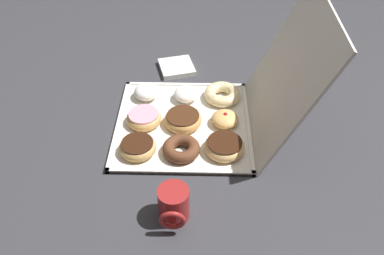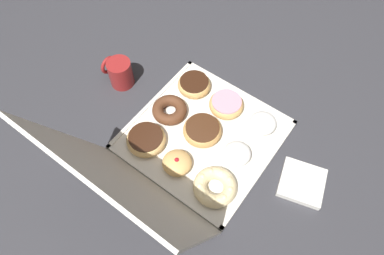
# 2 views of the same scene
# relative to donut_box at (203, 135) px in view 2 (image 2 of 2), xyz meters

# --- Properties ---
(ground_plane) EXTENTS (3.00, 3.00, 0.00)m
(ground_plane) POSITION_rel_donut_box_xyz_m (0.00, 0.00, -0.01)
(ground_plane) COLOR #333338
(donut_box) EXTENTS (0.42, 0.42, 0.01)m
(donut_box) POSITION_rel_donut_box_xyz_m (0.00, 0.00, 0.00)
(donut_box) COLOR silver
(donut_box) RESTS_ON ground
(box_lid_open) EXTENTS (0.42, 0.17, 0.41)m
(box_lid_open) POSITION_rel_donut_box_xyz_m (0.00, 0.30, 0.20)
(box_lid_open) COLOR silver
(box_lid_open) RESTS_ON ground
(powdered_filled_donut_0) EXTENTS (0.08, 0.08, 0.05)m
(powdered_filled_donut_0) POSITION_rel_donut_box_xyz_m (-0.13, -0.13, 0.03)
(powdered_filled_donut_0) COLOR white
(powdered_filled_donut_0) RESTS_ON donut_box
(pink_frosted_donut_1) EXTENTS (0.11, 0.11, 0.04)m
(pink_frosted_donut_1) POSITION_rel_donut_box_xyz_m (0.00, -0.12, 0.02)
(pink_frosted_donut_1) COLOR tan
(pink_frosted_donut_1) RESTS_ON donut_box
(chocolate_frosted_donut_2) EXTENTS (0.11, 0.11, 0.04)m
(chocolate_frosted_donut_2) POSITION_rel_donut_box_xyz_m (0.13, -0.13, 0.02)
(chocolate_frosted_donut_2) COLOR tan
(chocolate_frosted_donut_2) RESTS_ON donut_box
(powdered_filled_donut_3) EXTENTS (0.08, 0.08, 0.04)m
(powdered_filled_donut_3) POSITION_rel_donut_box_xyz_m (-0.12, 0.01, 0.03)
(powdered_filled_donut_3) COLOR white
(powdered_filled_donut_3) RESTS_ON donut_box
(chocolate_frosted_donut_4) EXTENTS (0.12, 0.12, 0.04)m
(chocolate_frosted_donut_4) POSITION_rel_donut_box_xyz_m (0.01, 0.00, 0.02)
(chocolate_frosted_donut_4) COLOR tan
(chocolate_frosted_donut_4) RESTS_ON donut_box
(chocolate_cake_ring_donut_5) EXTENTS (0.11, 0.11, 0.04)m
(chocolate_cake_ring_donut_5) POSITION_rel_donut_box_xyz_m (0.13, 0.00, 0.02)
(chocolate_cake_ring_donut_5) COLOR #59331E
(chocolate_cake_ring_donut_5) RESTS_ON donut_box
(cruller_donut_6) EXTENTS (0.12, 0.12, 0.04)m
(cruller_donut_6) POSITION_rel_donut_box_xyz_m (-0.13, 0.13, 0.02)
(cruller_donut_6) COLOR beige
(cruller_donut_6) RESTS_ON donut_box
(jelly_filled_donut_7) EXTENTS (0.09, 0.09, 0.05)m
(jelly_filled_donut_7) POSITION_rel_donut_box_xyz_m (-0.00, 0.13, 0.02)
(jelly_filled_donut_7) COLOR tan
(jelly_filled_donut_7) RESTS_ON donut_box
(chocolate_frosted_donut_8) EXTENTS (0.12, 0.12, 0.04)m
(chocolate_frosted_donut_8) POSITION_rel_donut_box_xyz_m (0.12, 0.13, 0.02)
(chocolate_frosted_donut_8) COLOR #E5B770
(chocolate_frosted_donut_8) RESTS_ON donut_box
(coffee_mug) EXTENTS (0.10, 0.08, 0.10)m
(coffee_mug) POSITION_rel_donut_box_xyz_m (0.35, -0.01, 0.04)
(coffee_mug) COLOR maroon
(coffee_mug) RESTS_ON ground
(napkin_stack) EXTENTS (0.15, 0.15, 0.02)m
(napkin_stack) POSITION_rel_donut_box_xyz_m (-0.32, -0.04, 0.00)
(napkin_stack) COLOR white
(napkin_stack) RESTS_ON ground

